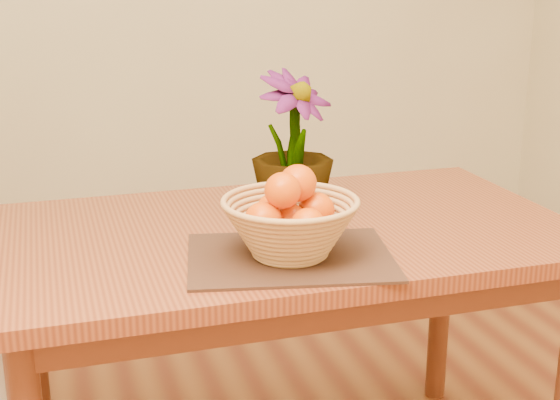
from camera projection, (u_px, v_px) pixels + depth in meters
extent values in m
cube|color=brown|center=(285.00, 234.00, 1.90)|extent=(1.40, 0.80, 0.04)
cube|color=#522513|center=(285.00, 257.00, 1.92)|extent=(1.28, 0.68, 0.08)
cylinder|color=#522513|center=(34.00, 349.00, 2.13)|extent=(0.06, 0.06, 0.71)
cylinder|color=#522513|center=(441.00, 295.00, 2.48)|extent=(0.06, 0.06, 0.71)
cube|color=#3C2015|center=(290.00, 257.00, 1.69)|extent=(0.50, 0.41, 0.01)
cylinder|color=tan|center=(290.00, 254.00, 1.69)|extent=(0.15, 0.15, 0.01)
sphere|color=#DC4D03|center=(290.00, 219.00, 1.66)|extent=(0.07, 0.07, 0.07)
sphere|color=#DC4D03|center=(316.00, 211.00, 1.69)|extent=(0.08, 0.08, 0.08)
sphere|color=#DC4D03|center=(274.00, 209.00, 1.72)|extent=(0.07, 0.07, 0.07)
sphere|color=#DC4D03|center=(263.00, 221.00, 1.63)|extent=(0.08, 0.08, 0.08)
sphere|color=#DC4D03|center=(308.00, 226.00, 1.61)|extent=(0.07, 0.07, 0.07)
sphere|color=#DC4D03|center=(298.00, 183.00, 1.67)|extent=(0.08, 0.08, 0.08)
sphere|color=#DC4D03|center=(283.00, 191.00, 1.62)|extent=(0.08, 0.08, 0.08)
imported|color=#184D16|center=(293.00, 145.00, 1.93)|extent=(0.28, 0.28, 0.36)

